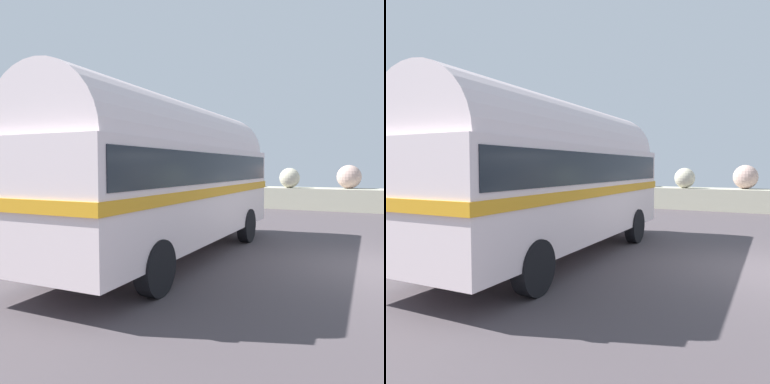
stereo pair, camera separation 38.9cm
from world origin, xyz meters
The scene contains 2 objects.
ground centered at (0.00, 0.00, 0.01)m, with size 32.00×26.00×0.02m.
vintage_coach centered at (-4.50, -0.92, 2.05)m, with size 2.54×8.61×3.70m.
Camera 2 is at (0.23, -8.91, 2.17)m, focal length 36.75 mm.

